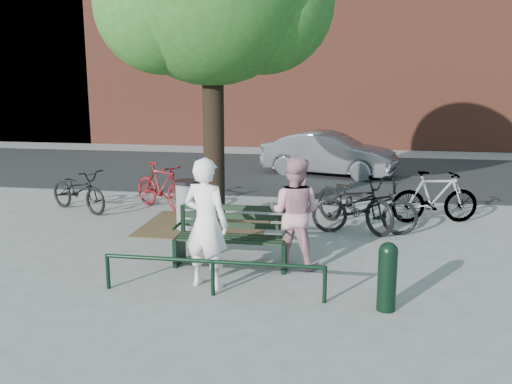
% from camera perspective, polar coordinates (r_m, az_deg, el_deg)
% --- Properties ---
extents(ground, '(90.00, 90.00, 0.00)m').
position_cam_1_polar(ground, '(8.96, -2.46, -7.40)').
color(ground, gray).
rests_on(ground, ground).
extents(dirt_pit, '(2.40, 2.00, 0.02)m').
position_cam_1_polar(dirt_pit, '(11.22, -5.11, -3.36)').
color(dirt_pit, brown).
rests_on(dirt_pit, ground).
extents(road, '(40.00, 7.00, 0.01)m').
position_cam_1_polar(road, '(17.11, 3.50, 2.00)').
color(road, black).
rests_on(road, ground).
extents(park_bench, '(1.74, 0.54, 0.97)m').
position_cam_1_polar(park_bench, '(8.89, -2.38, -4.32)').
color(park_bench, black).
rests_on(park_bench, ground).
extents(guard_railing, '(3.06, 0.06, 0.51)m').
position_cam_1_polar(guard_railing, '(7.72, -4.36, -7.48)').
color(guard_railing, black).
rests_on(guard_railing, ground).
extents(person_left, '(0.77, 0.61, 1.84)m').
position_cam_1_polar(person_left, '(7.90, -5.02, -3.14)').
color(person_left, white).
rests_on(person_left, ground).
extents(person_right, '(0.92, 0.77, 1.72)m').
position_cam_1_polar(person_right, '(8.71, 3.83, -2.08)').
color(person_right, '#B87E8A').
rests_on(person_right, ground).
extents(bollard, '(0.24, 0.24, 0.90)m').
position_cam_1_polar(bollard, '(7.41, 13.00, -8.00)').
color(bollard, black).
rests_on(bollard, ground).
extents(litter_bin, '(0.46, 0.46, 0.95)m').
position_cam_1_polar(litter_bin, '(10.94, -6.90, -1.27)').
color(litter_bin, gray).
rests_on(litter_bin, ground).
extents(bicycle_a, '(1.85, 1.36, 0.93)m').
position_cam_1_polar(bicycle_a, '(12.84, -17.33, 0.18)').
color(bicycle_a, black).
rests_on(bicycle_a, ground).
extents(bicycle_b, '(1.70, 1.32, 1.02)m').
position_cam_1_polar(bicycle_b, '(12.62, -9.42, 0.59)').
color(bicycle_b, '#5B0D0F').
rests_on(bicycle_b, ground).
extents(bicycle_c, '(1.96, 0.72, 1.02)m').
position_cam_1_polar(bicycle_c, '(10.75, 10.82, -1.47)').
color(bicycle_c, black).
rests_on(bicycle_c, ground).
extents(bicycle_d, '(1.81, 0.86, 1.05)m').
position_cam_1_polar(bicycle_d, '(11.87, 17.46, -0.48)').
color(bicycle_d, gray).
rests_on(bicycle_d, ground).
extents(bicycle_e, '(1.96, 2.00, 1.09)m').
position_cam_1_polar(bicycle_e, '(11.10, 9.80, -0.83)').
color(bicycle_e, black).
rests_on(bicycle_e, ground).
extents(parked_car, '(4.03, 2.27, 1.26)m').
position_cam_1_polar(parked_car, '(16.65, 7.31, 3.81)').
color(parked_car, slate).
rests_on(parked_car, ground).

